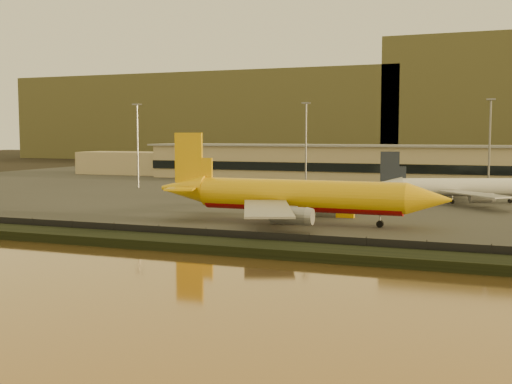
% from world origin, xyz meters
% --- Properties ---
extents(ground, '(900.00, 900.00, 0.00)m').
position_xyz_m(ground, '(0.00, 0.00, 0.00)').
color(ground, black).
rests_on(ground, ground).
extents(embankment, '(320.00, 7.00, 1.40)m').
position_xyz_m(embankment, '(0.00, -17.00, 0.70)').
color(embankment, black).
rests_on(embankment, ground).
extents(tarmac, '(320.00, 220.00, 0.20)m').
position_xyz_m(tarmac, '(0.00, 95.00, 0.10)').
color(tarmac, '#2D2D2D').
rests_on(tarmac, ground).
extents(perimeter_fence, '(300.00, 0.05, 2.20)m').
position_xyz_m(perimeter_fence, '(0.00, -13.00, 1.30)').
color(perimeter_fence, black).
rests_on(perimeter_fence, tarmac).
extents(terminal_building, '(202.00, 25.00, 12.60)m').
position_xyz_m(terminal_building, '(-14.52, 125.55, 6.25)').
color(terminal_building, tan).
rests_on(terminal_building, tarmac).
extents(apron_light_masts, '(152.20, 12.20, 25.40)m').
position_xyz_m(apron_light_masts, '(15.00, 75.00, 15.70)').
color(apron_light_masts, slate).
rests_on(apron_light_masts, tarmac).
extents(distant_hills, '(470.00, 160.00, 70.00)m').
position_xyz_m(distant_hills, '(-20.74, 340.00, 31.39)').
color(distant_hills, brown).
rests_on(distant_hills, ground).
extents(dhl_cargo_jet, '(55.19, 54.29, 16.55)m').
position_xyz_m(dhl_cargo_jet, '(7.77, 12.97, 5.14)').
color(dhl_cargo_jet, '#EAB00C').
rests_on(dhl_cargo_jet, tarmac).
extents(white_narrowbody_jet, '(41.04, 38.85, 12.20)m').
position_xyz_m(white_narrowbody_jet, '(33.98, 59.98, 3.84)').
color(white_narrowbody_jet, silver).
rests_on(white_narrowbody_jet, tarmac).
extents(gse_vehicle_yellow, '(3.60, 1.78, 1.58)m').
position_xyz_m(gse_vehicle_yellow, '(14.68, 23.78, 0.99)').
color(gse_vehicle_yellow, '#EAB00C').
rests_on(gse_vehicle_yellow, tarmac).
extents(gse_vehicle_white, '(4.88, 3.41, 2.01)m').
position_xyz_m(gse_vehicle_white, '(-8.33, 36.24, 1.20)').
color(gse_vehicle_white, silver).
rests_on(gse_vehicle_white, tarmac).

